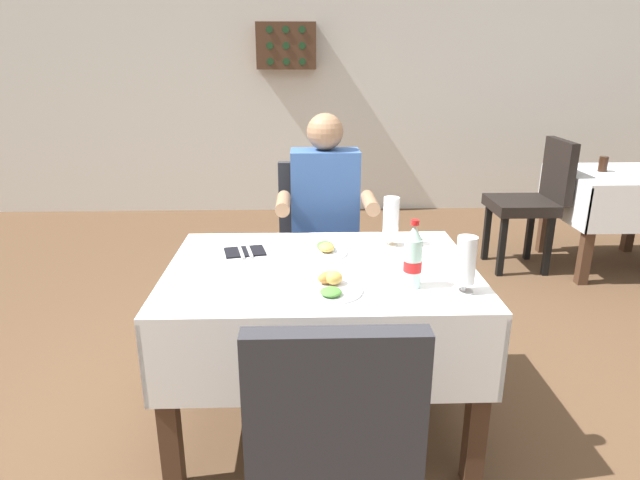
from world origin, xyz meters
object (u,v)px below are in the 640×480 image
napkin_cutlery_set (245,251)px  background_table_tumbler (603,164)px  plate_near_camera (329,286)px  beer_glass_left (391,222)px  plate_far_diner (323,250)px  cola_bottle_primary (413,258)px  chair_far_diner_seat (316,240)px  seated_diner_far (325,219)px  chair_near_camera_side (331,442)px  beer_glass_middle (466,263)px  background_chair_left (534,196)px  main_dining_table (321,303)px  background_dining_table (617,198)px  wall_bottle_rack (286,46)px

napkin_cutlery_set → background_table_tumbler: bearing=34.2°
plate_near_camera → beer_glass_left: 0.58m
plate_far_diner → beer_glass_left: beer_glass_left is taller
cola_bottle_primary → beer_glass_left: bearing=91.1°
chair_far_diner_seat → seated_diner_far: seated_diner_far is taller
chair_far_diner_seat → plate_far_diner: bearing=-88.8°
seated_diner_far → cola_bottle_primary: (0.28, -0.94, 0.13)m
chair_near_camera_side → beer_glass_middle: bearing=48.7°
background_chair_left → plate_near_camera: bearing=-128.3°
plate_near_camera → beer_glass_middle: bearing=-3.8°
chair_far_diner_seat → beer_glass_left: chair_far_diner_seat is taller
main_dining_table → plate_far_diner: plate_far_diner is taller
napkin_cutlery_set → background_dining_table: (2.58, 1.63, -0.19)m
wall_bottle_rack → main_dining_table: bearing=-86.4°
beer_glass_middle → background_chair_left: size_ratio=0.22×
beer_glass_left → background_table_tumbler: size_ratio=2.02×
chair_far_diner_seat → beer_glass_left: (0.32, -0.59, 0.28)m
plate_near_camera → wall_bottle_rack: bearing=93.7°
plate_near_camera → background_table_tumbler: (2.12, 2.09, 0.04)m
background_chair_left → beer_glass_middle: bearing=-118.6°
wall_bottle_rack → cola_bottle_primary: bearing=-81.5°
beer_glass_middle → background_table_tumbler: (1.64, 2.12, -0.06)m
chair_near_camera_side → background_dining_table: bearing=49.5°
background_chair_left → chair_near_camera_side: bearing=-121.7°
plate_far_diner → beer_glass_middle: beer_glass_middle is taller
main_dining_table → napkin_cutlery_set: size_ratio=6.29×
plate_near_camera → chair_far_diner_seat: bearing=91.2°
plate_near_camera → seated_diner_far: bearing=88.5°
main_dining_table → cola_bottle_primary: size_ratio=4.82×
background_table_tumbler → beer_glass_middle: bearing=-127.6°
cola_bottle_primary → background_chair_left: 2.42m
main_dining_table → beer_glass_left: beer_glass_left is taller
chair_far_diner_seat → cola_bottle_primary: (0.33, -1.05, 0.28)m
chair_far_diner_seat → napkin_cutlery_set: bearing=-116.1°
main_dining_table → plate_near_camera: 0.30m
chair_near_camera_side → beer_glass_left: 1.17m
plate_far_diner → background_dining_table: bearing=36.3°
wall_bottle_rack → seated_diner_far: bearing=-84.4°
main_dining_table → background_chair_left: 2.43m
chair_near_camera_side → cola_bottle_primary: size_ratio=3.78×
chair_near_camera_side → plate_near_camera: size_ratio=3.84×
chair_near_camera_side → napkin_cutlery_set: 1.08m
seated_diner_far → plate_near_camera: bearing=-91.5°
napkin_cutlery_set → beer_glass_left: bearing=6.4°
background_dining_table → background_chair_left: 0.63m
wall_bottle_rack → chair_far_diner_seat: bearing=-85.2°
background_dining_table → background_chair_left: (-0.63, 0.00, 0.02)m
plate_near_camera → background_dining_table: (2.23, 2.04, -0.21)m
seated_diner_far → plate_far_diner: bearing=-93.3°
plate_near_camera → beer_glass_left: beer_glass_left is taller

